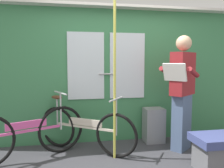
% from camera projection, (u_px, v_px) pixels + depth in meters
% --- Properties ---
extents(train_door_wall, '(5.00, 0.28, 2.27)m').
position_uv_depth(train_door_wall, '(118.00, 72.00, 3.92)').
color(train_door_wall, '#387A4C').
rests_on(train_door_wall, ground_plane).
extents(bicycle_near_door, '(1.39, 0.99, 0.86)m').
position_uv_depth(bicycle_near_door, '(85.00, 129.00, 3.46)').
color(bicycle_near_door, black).
rests_on(bicycle_near_door, ground_plane).
extents(bicycle_leaning_behind, '(1.57, 0.78, 0.91)m').
position_uv_depth(bicycle_leaning_behind, '(26.00, 134.00, 3.15)').
color(bicycle_leaning_behind, black).
rests_on(bicycle_leaning_behind, ground_plane).
extents(passenger_reading_newspaper, '(0.64, 0.61, 1.76)m').
position_uv_depth(passenger_reading_newspaper, '(182.00, 90.00, 3.49)').
color(passenger_reading_newspaper, slate).
rests_on(passenger_reading_newspaper, ground_plane).
extents(trash_bin_by_wall, '(0.33, 0.28, 0.58)m').
position_uv_depth(trash_bin_by_wall, '(154.00, 125.00, 3.90)').
color(trash_bin_by_wall, gray).
rests_on(trash_bin_by_wall, ground_plane).
extents(handrail_pole, '(0.04, 0.04, 2.23)m').
position_uv_depth(handrail_pole, '(115.00, 80.00, 3.16)').
color(handrail_pole, '#C6C14C').
rests_on(handrail_pole, ground_plane).
extents(bench_seat_corner, '(0.70, 0.44, 0.45)m').
position_uv_depth(bench_seat_corner, '(221.00, 151.00, 2.87)').
color(bench_seat_corner, '#3D477F').
rests_on(bench_seat_corner, ground_plane).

